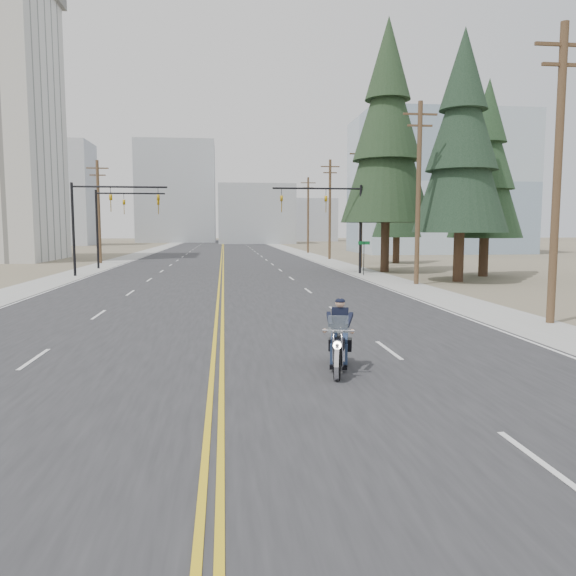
{
  "coord_description": "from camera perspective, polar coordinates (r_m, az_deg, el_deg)",
  "views": [
    {
      "loc": [
        0.21,
        -11.78,
        3.59
      ],
      "look_at": [
        2.33,
        6.83,
        1.6
      ],
      "focal_mm": 35.0,
      "sensor_mm": 36.0,
      "label": 1
    }
  ],
  "objects": [
    {
      "name": "utility_pole_left",
      "position": [
        61.15,
        -18.67,
        7.52
      ],
      "size": [
        2.2,
        0.3,
        10.5
      ],
      "color": "brown",
      "rests_on": "ground"
    },
    {
      "name": "traffic_mast_far",
      "position": [
        52.67,
        -17.06,
        7.2
      ],
      "size": [
        6.1,
        0.26,
        7.0
      ],
      "color": "black",
      "rests_on": "ground"
    },
    {
      "name": "utility_pole_a",
      "position": [
        23.39,
        25.7,
        10.72
      ],
      "size": [
        2.2,
        0.3,
        11.0
      ],
      "color": "brown",
      "rests_on": "ground"
    },
    {
      "name": "conifer_far",
      "position": [
        59.68,
        11.06,
        9.98
      ],
      "size": [
        5.06,
        5.06,
        13.56
      ],
      "rotation": [
        0.0,
        0.0,
        0.08
      ],
      "color": "#382619",
      "rests_on": "ground"
    },
    {
      "name": "glass_building",
      "position": [
        87.98,
        14.93,
        10.04
      ],
      "size": [
        24.0,
        16.0,
        20.0
      ],
      "primitive_type": "cube",
      "color": "#9EB5CC",
      "rests_on": "ground"
    },
    {
      "name": "motorcyclist",
      "position": [
        14.17,
        5.23,
        -4.86
      ],
      "size": [
        1.55,
        2.51,
        1.83
      ],
      "primitive_type": null,
      "rotation": [
        0.0,
        0.0,
        2.89
      ],
      "color": "black",
      "rests_on": "ground"
    },
    {
      "name": "haze_bldg_b",
      "position": [
        137.05,
        -3.28,
        7.48
      ],
      "size": [
        18.0,
        14.0,
        14.0
      ],
      "primitive_type": "cube",
      "color": "#ADB2B7",
      "rests_on": "ground"
    },
    {
      "name": "street_sign",
      "position": [
        43.14,
        7.72,
        3.63
      ],
      "size": [
        0.9,
        0.06,
        2.62
      ],
      "color": "black",
      "rests_on": "ground"
    },
    {
      "name": "utility_pole_b",
      "position": [
        36.97,
        13.11,
        9.62
      ],
      "size": [
        2.2,
        0.3,
        11.5
      ],
      "color": "brown",
      "rests_on": "ground"
    },
    {
      "name": "conifer_tall",
      "position": [
        48.02,
        10.04,
        15.76
      ],
      "size": [
        7.37,
        7.37,
        20.47
      ],
      "rotation": [
        0.0,
        0.0,
        -0.08
      ],
      "color": "#382619",
      "rests_on": "ground"
    },
    {
      "name": "utility_pole_c",
      "position": [
        51.32,
        7.43,
        8.4
      ],
      "size": [
        2.2,
        0.3,
        11.0
      ],
      "color": "brown",
      "rests_on": "ground"
    },
    {
      "name": "haze_bldg_e",
      "position": [
        163.69,
        2.22,
        6.9
      ],
      "size": [
        14.0,
        14.0,
        12.0
      ],
      "primitive_type": "cube",
      "color": "#B7BCC6",
      "rests_on": "ground"
    },
    {
      "name": "traffic_mast_left",
      "position": [
        44.76,
        -18.51,
        7.48
      ],
      "size": [
        7.1,
        0.26,
        7.0
      ],
      "color": "black",
      "rests_on": "ground"
    },
    {
      "name": "haze_bldg_a",
      "position": [
        131.79,
        -22.27,
        8.84
      ],
      "size": [
        14.0,
        12.0,
        22.0
      ],
      "primitive_type": "cube",
      "color": "#B7BCC6",
      "rests_on": "ground"
    },
    {
      "name": "haze_bldg_c",
      "position": [
        128.23,
        11.7,
        8.36
      ],
      "size": [
        16.0,
        12.0,
        18.0
      ],
      "primitive_type": "cube",
      "color": "#B7BCC6",
      "rests_on": "ground"
    },
    {
      "name": "utility_pole_d",
      "position": [
        65.98,
        4.27,
        8.13
      ],
      "size": [
        2.2,
        0.3,
        11.5
      ],
      "color": "brown",
      "rests_on": "ground"
    },
    {
      "name": "haze_bldg_f",
      "position": [
        150.48,
        -26.22,
        7.13
      ],
      "size": [
        12.0,
        12.0,
        16.0
      ],
      "primitive_type": "cube",
      "color": "#ADB2B7",
      "rests_on": "ground"
    },
    {
      "name": "utility_pole_e",
      "position": [
        82.73,
        2.05,
        7.54
      ],
      "size": [
        2.2,
        0.3,
        11.0
      ],
      "color": "brown",
      "rests_on": "ground"
    },
    {
      "name": "road",
      "position": [
        81.86,
        -6.66,
        3.51
      ],
      "size": [
        20.0,
        200.0,
        0.01
      ],
      "primitive_type": "cube",
      "color": "#303033",
      "rests_on": "ground"
    },
    {
      "name": "ground_plane",
      "position": [
        12.32,
        -7.34,
        -10.93
      ],
      "size": [
        400.0,
        400.0,
        0.0
      ],
      "primitive_type": "plane",
      "color": "#776D56",
      "rests_on": "ground"
    },
    {
      "name": "haze_bldg_d",
      "position": [
        152.57,
        -11.24,
        9.49
      ],
      "size": [
        20.0,
        15.0,
        26.0
      ],
      "primitive_type": "cube",
      "color": "#ADB2B7",
      "rests_on": "ground"
    },
    {
      "name": "conifer_near",
      "position": [
        40.08,
        17.29,
        14.37
      ],
      "size": [
        6.29,
        6.29,
        16.66
      ],
      "rotation": [
        0.0,
        0.0,
        -0.19
      ],
      "color": "#382619",
      "rests_on": "ground"
    },
    {
      "name": "sidewalk_left",
      "position": [
        82.7,
        -14.67,
        3.38
      ],
      "size": [
        3.0,
        200.0,
        0.01
      ],
      "primitive_type": "cube",
      "color": "#A5A5A0",
      "rests_on": "ground"
    },
    {
      "name": "traffic_mast_right",
      "position": [
        44.67,
        4.85,
        7.77
      ],
      "size": [
        7.1,
        0.26,
        7.0
      ],
      "color": "black",
      "rests_on": "ground"
    },
    {
      "name": "sidewalk_right",
      "position": [
        82.64,
        1.35,
        3.58
      ],
      "size": [
        3.0,
        200.0,
        0.01
      ],
      "primitive_type": "cube",
      "color": "#A5A5A0",
      "rests_on": "ground"
    },
    {
      "name": "conifer_mid",
      "position": [
        44.99,
        19.55,
        11.78
      ],
      "size": [
        5.45,
        5.45,
        14.53
      ],
      "rotation": [
        0.0,
        0.0,
        0.42
      ],
      "color": "#382619",
      "rests_on": "ground"
    }
  ]
}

